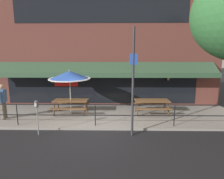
{
  "coord_description": "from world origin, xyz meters",
  "views": [
    {
      "loc": [
        0.86,
        -7.03,
        2.96
      ],
      "look_at": [
        0.72,
        1.6,
        1.5
      ],
      "focal_mm": 28.0,
      "sensor_mm": 36.0,
      "label": 1
    }
  ],
  "objects_px": {
    "picnic_table_left": "(71,103)",
    "picnic_table_centre": "(152,103)",
    "patio_umbrella_left": "(70,75)",
    "pedestrian_walking": "(3,100)",
    "street_sign_pole": "(133,82)",
    "parking_meter_near": "(37,107)"
  },
  "relations": [
    {
      "from": "patio_umbrella_left",
      "to": "picnic_table_centre",
      "type": "bearing_deg",
      "value": 1.13
    },
    {
      "from": "picnic_table_left",
      "to": "street_sign_pole",
      "type": "distance_m",
      "value": 4.16
    },
    {
      "from": "patio_umbrella_left",
      "to": "parking_meter_near",
      "type": "xyz_separation_m",
      "value": [
        -0.7,
        -2.46,
        -1.03
      ]
    },
    {
      "from": "street_sign_pole",
      "to": "pedestrian_walking",
      "type": "bearing_deg",
      "value": 165.34
    },
    {
      "from": "picnic_table_left",
      "to": "parking_meter_near",
      "type": "distance_m",
      "value": 2.64
    },
    {
      "from": "picnic_table_left",
      "to": "pedestrian_walking",
      "type": "bearing_deg",
      "value": -164.51
    },
    {
      "from": "patio_umbrella_left",
      "to": "pedestrian_walking",
      "type": "distance_m",
      "value": 3.38
    },
    {
      "from": "picnic_table_centre",
      "to": "patio_umbrella_left",
      "type": "height_order",
      "value": "patio_umbrella_left"
    },
    {
      "from": "pedestrian_walking",
      "to": "picnic_table_centre",
      "type": "bearing_deg",
      "value": 6.89
    },
    {
      "from": "patio_umbrella_left",
      "to": "parking_meter_near",
      "type": "distance_m",
      "value": 2.76
    },
    {
      "from": "picnic_table_left",
      "to": "patio_umbrella_left",
      "type": "height_order",
      "value": "patio_umbrella_left"
    },
    {
      "from": "pedestrian_walking",
      "to": "parking_meter_near",
      "type": "xyz_separation_m",
      "value": [
        2.39,
        -1.65,
        0.09
      ]
    },
    {
      "from": "patio_umbrella_left",
      "to": "pedestrian_walking",
      "type": "height_order",
      "value": "patio_umbrella_left"
    },
    {
      "from": "picnic_table_centre",
      "to": "street_sign_pole",
      "type": "height_order",
      "value": "street_sign_pole"
    },
    {
      "from": "picnic_table_left",
      "to": "parking_meter_near",
      "type": "bearing_deg",
      "value": -105.54
    },
    {
      "from": "pedestrian_walking",
      "to": "parking_meter_near",
      "type": "relative_size",
      "value": 1.2
    },
    {
      "from": "picnic_table_left",
      "to": "picnic_table_centre",
      "type": "height_order",
      "value": "same"
    },
    {
      "from": "picnic_table_centre",
      "to": "parking_meter_near",
      "type": "xyz_separation_m",
      "value": [
        -5.01,
        -2.55,
        0.44
      ]
    },
    {
      "from": "parking_meter_near",
      "to": "street_sign_pole",
      "type": "xyz_separation_m",
      "value": [
        3.73,
        0.05,
        0.98
      ]
    },
    {
      "from": "picnic_table_centre",
      "to": "pedestrian_walking",
      "type": "xyz_separation_m",
      "value": [
        -7.4,
        -0.89,
        0.35
      ]
    },
    {
      "from": "pedestrian_walking",
      "to": "picnic_table_left",
      "type": "bearing_deg",
      "value": 15.49
    },
    {
      "from": "picnic_table_left",
      "to": "street_sign_pole",
      "type": "height_order",
      "value": "street_sign_pole"
    }
  ]
}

